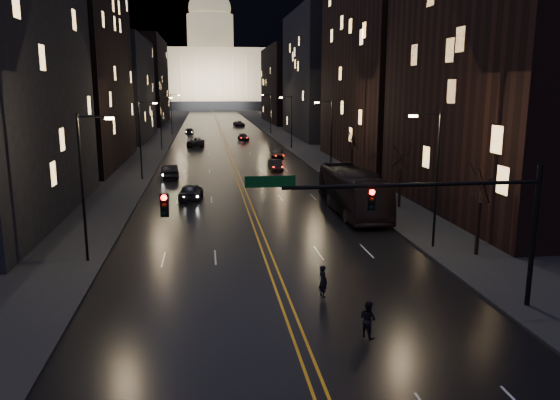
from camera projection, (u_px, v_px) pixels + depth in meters
name	position (u px, v px, depth m)	size (l,w,h in m)	color
ground	(292.00, 321.00, 24.90)	(900.00, 900.00, 0.00)	black
road	(219.00, 125.00, 151.00)	(20.00, 320.00, 0.02)	black
sidewalk_left	(167.00, 126.00, 149.13)	(8.00, 320.00, 0.16)	black
sidewalk_right	(269.00, 125.00, 152.84)	(8.00, 320.00, 0.16)	black
center_line	(219.00, 125.00, 150.99)	(0.62, 320.00, 0.01)	orange
building_left_mid	(71.00, 60.00, 71.64)	(12.00, 30.00, 28.00)	black
building_left_far	(117.00, 89.00, 109.32)	(12.00, 34.00, 20.00)	black
building_left_dist	(143.00, 81.00, 155.47)	(12.00, 40.00, 24.00)	black
building_right_near	(508.00, 68.00, 44.64)	(12.00, 26.00, 24.00)	black
building_right_tall	(390.00, 21.00, 72.31)	(12.00, 30.00, 38.00)	black
building_right_mid	(322.00, 75.00, 114.27)	(12.00, 34.00, 26.00)	black
building_right_dist	(288.00, 85.00, 161.24)	(12.00, 40.00, 22.00)	black
mountain_ridge	(264.00, 8.00, 385.57)	(520.00, 60.00, 130.00)	black
capitol	(211.00, 73.00, 263.91)	(90.00, 50.00, 58.50)	black
traffic_signal	(422.00, 208.00, 24.64)	(17.29, 0.45, 7.00)	black
streetlamp_right_near	(434.00, 173.00, 34.99)	(2.13, 0.25, 9.00)	black
streetlamp_left_near	(85.00, 180.00, 32.13)	(2.13, 0.25, 9.00)	black
streetlamp_right_mid	(330.00, 134.00, 64.10)	(2.13, 0.25, 9.00)	black
streetlamp_left_mid	(142.00, 136.00, 61.23)	(2.13, 0.25, 9.00)	black
streetlamp_right_far	(291.00, 119.00, 93.20)	(2.13, 0.25, 9.00)	black
streetlamp_left_far	(162.00, 120.00, 90.33)	(2.13, 0.25, 9.00)	black
streetlamp_right_dist	(270.00, 111.00, 122.30)	(2.13, 0.25, 9.00)	black
streetlamp_left_dist	(172.00, 112.00, 119.43)	(2.13, 0.25, 9.00)	black
tree_right_near	(481.00, 186.00, 33.46)	(2.40, 2.40, 6.65)	black
tree_right_mid	(401.00, 157.00, 47.04)	(2.40, 2.40, 6.65)	black
tree_right_far	(352.00, 140.00, 62.56)	(2.40, 2.40, 6.65)	black
bus	(353.00, 191.00, 46.03)	(3.10, 13.25, 3.69)	black
oncoming_car_a	(191.00, 191.00, 51.56)	(1.90, 4.72, 1.61)	black
oncoming_car_b	(170.00, 171.00, 63.80)	(1.72, 4.93, 1.62)	black
oncoming_car_c	(196.00, 142.00, 97.43)	(2.74, 5.95, 1.65)	black
oncoming_car_d	(189.00, 131.00, 123.26)	(1.90, 4.68, 1.36)	black
receding_car_a	(276.00, 165.00, 69.58)	(1.48, 4.23, 1.39)	black
receding_car_b	(278.00, 154.00, 80.69)	(1.84, 4.58, 1.56)	black
receding_car_c	(243.00, 137.00, 108.28)	(1.82, 4.47, 1.30)	black
receding_car_d	(239.00, 124.00, 146.97)	(2.45, 5.32, 1.48)	black
pedestrian_a	(323.00, 281.00, 27.65)	(0.61, 0.40, 1.67)	black
pedestrian_b	(368.00, 319.00, 23.18)	(0.79, 0.43, 1.62)	black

